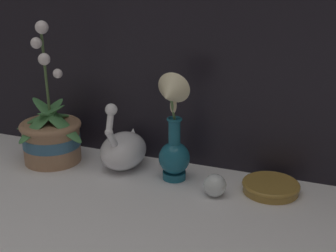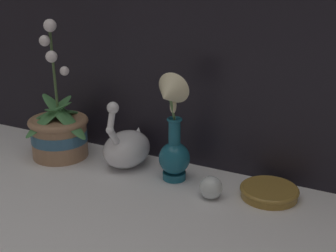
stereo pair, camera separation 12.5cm
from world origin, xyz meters
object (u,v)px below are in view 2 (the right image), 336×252
orchid_potted_plant (59,131)px  glass_sphere (211,188)px  swan_figurine (127,147)px  amber_dish (269,191)px  blue_vase (172,135)px

orchid_potted_plant → glass_sphere: 0.52m
swan_figurine → amber_dish: (0.43, -0.00, -0.04)m
swan_figurine → blue_vase: bearing=-10.9°
orchid_potted_plant → blue_vase: 0.39m
orchid_potted_plant → swan_figurine: (0.22, 0.04, -0.02)m
blue_vase → amber_dish: blue_vase is taller
blue_vase → amber_dish: bearing=6.3°
glass_sphere → blue_vase: bearing=161.2°
swan_figurine → blue_vase: 0.18m
orchid_potted_plant → swan_figurine: 0.23m
blue_vase → glass_sphere: (0.13, -0.05, -0.10)m
orchid_potted_plant → swan_figurine: size_ratio=1.97×
orchid_potted_plant → blue_vase: size_ratio=1.38×
swan_figurine → orchid_potted_plant: bearing=-170.4°
glass_sphere → amber_dish: glass_sphere is taller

